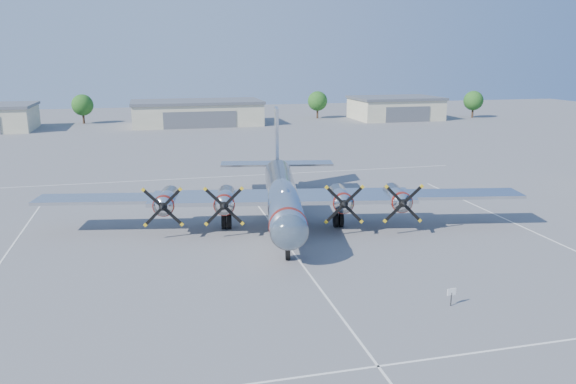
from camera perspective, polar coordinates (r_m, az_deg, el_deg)
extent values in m
plane|color=#575759|center=(49.07, -0.87, -4.33)|extent=(260.00, 260.00, 0.00)
cube|color=silver|center=(44.47, 0.60, -6.26)|extent=(0.15, 40.00, 0.01)
cube|color=silver|center=(54.06, 23.86, -3.82)|extent=(0.15, 40.00, 0.01)
cube|color=silver|center=(29.85, 9.15, -17.08)|extent=(60.00, 0.15, 0.01)
cube|color=silver|center=(72.84, -5.31, 1.62)|extent=(60.00, 0.15, 0.01)
cube|color=#B5B08F|center=(128.53, -9.22, 7.84)|extent=(28.00, 14.00, 4.80)
cube|color=slate|center=(128.29, -9.27, 9.04)|extent=(28.60, 14.60, 0.60)
cube|color=slate|center=(121.60, -8.93, 7.24)|extent=(15.40, 0.20, 3.60)
cube|color=#B5B08F|center=(140.81, 10.83, 8.27)|extent=(20.00, 14.00, 4.80)
cube|color=slate|center=(140.59, 10.88, 9.37)|extent=(20.60, 14.60, 0.60)
cube|color=slate|center=(134.52, 12.07, 7.71)|extent=(11.00, 0.20, 3.60)
cylinder|color=#382619|center=(136.93, -20.06, 7.12)|extent=(0.50, 0.50, 2.80)
sphere|color=#194B15|center=(136.68, -20.15, 8.30)|extent=(4.80, 4.80, 4.80)
cylinder|color=#382619|center=(140.14, 3.01, 8.06)|extent=(0.50, 0.50, 2.80)
sphere|color=#194B15|center=(139.89, 3.02, 9.22)|extent=(4.80, 4.80, 4.80)
cylinder|color=#382619|center=(148.62, 18.24, 7.72)|extent=(0.50, 0.50, 2.80)
sphere|color=#194B15|center=(148.38, 18.32, 8.81)|extent=(4.80, 4.80, 4.80)
cylinder|color=black|center=(36.93, 16.24, -10.42)|extent=(0.07, 0.07, 0.89)
cube|color=white|center=(36.73, 16.29, -9.71)|extent=(0.61, 0.09, 0.44)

